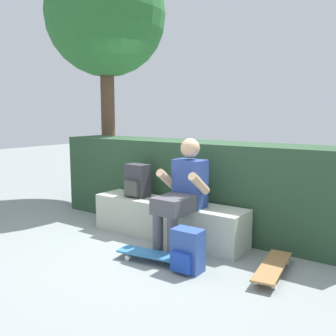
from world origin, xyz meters
TOP-DOWN VIEW (x-y plane):
  - ground_plane at (0.00, 0.00)m, footprint 24.00×24.00m
  - bench_main at (0.00, 0.28)m, footprint 1.92×0.44m
  - person_skater at (0.35, 0.07)m, footprint 0.49×0.62m
  - skateboard_near_person at (0.35, -0.40)m, footprint 0.82×0.32m
  - skateboard_beside_bench at (1.37, -0.00)m, footprint 0.30×0.82m
  - backpack_on_bench at (-0.45, 0.27)m, footprint 0.28×0.23m
  - backpack_on_ground at (0.70, -0.39)m, footprint 0.28×0.23m
  - hedge_row at (0.02, 0.86)m, footprint 4.03×0.66m
  - tree_behind_bench at (-1.96, 1.34)m, footprint 1.92×1.92m

SIDE VIEW (x-z plane):
  - ground_plane at x=0.00m, z-range 0.00..0.00m
  - skateboard_near_person at x=0.35m, z-range 0.03..0.12m
  - skateboard_beside_bench at x=1.37m, z-range 0.03..0.12m
  - backpack_on_ground at x=0.70m, z-range -0.01..0.39m
  - bench_main at x=0.00m, z-range 0.00..0.44m
  - hedge_row at x=0.02m, z-range 0.00..1.10m
  - backpack_on_bench at x=-0.45m, z-range 0.43..0.83m
  - person_skater at x=0.35m, z-range 0.04..1.23m
  - tree_behind_bench at x=-1.96m, z-range 0.99..4.95m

